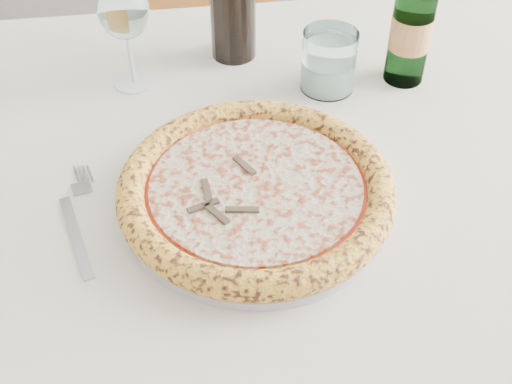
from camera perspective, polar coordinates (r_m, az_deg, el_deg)
floor at (r=1.63m, az=-7.32°, el=-11.58°), size 5.00×6.00×0.02m
dining_table at (r=0.94m, az=-0.74°, el=-0.62°), size 1.47×0.89×0.76m
chair_far at (r=1.69m, az=-4.59°, el=15.45°), size 0.56×0.56×0.93m
plate at (r=0.80m, az=-0.00°, el=-0.58°), size 0.33×0.33×0.02m
pizza at (r=0.79m, az=-0.00°, el=0.34°), size 0.34×0.34×0.04m
fork at (r=0.81m, az=-15.55°, el=-2.45°), size 0.05×0.20×0.00m
wine_glass at (r=0.97m, az=-11.66°, el=15.33°), size 0.08×0.08×0.17m
tumbler at (r=0.99m, az=6.46°, el=11.18°), size 0.08×0.08×0.09m
beer_bottle at (r=1.00m, az=13.73°, el=14.36°), size 0.06×0.06×0.24m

